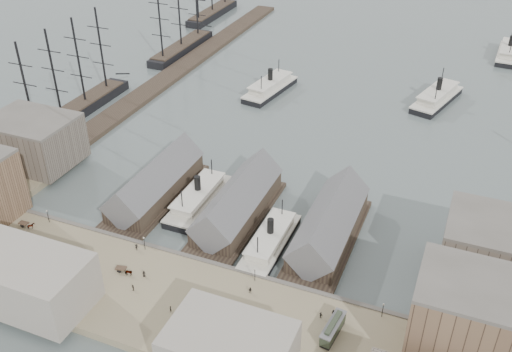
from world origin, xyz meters
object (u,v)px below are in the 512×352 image
at_px(tram, 333,329).
at_px(horse_cart_right, 214,331).
at_px(ferry_docked_west, 198,198).
at_px(horse_cart_center, 127,272).
at_px(horse_cart_left, 29,225).

distance_m(tram, horse_cart_right, 24.96).
relative_size(ferry_docked_west, tram, 2.91).
bearing_deg(horse_cart_center, horse_cart_right, -120.74).
bearing_deg(horse_cart_left, tram, -95.41).
height_order(ferry_docked_west, horse_cart_left, ferry_docked_west).
bearing_deg(horse_cart_left, horse_cart_right, -105.04).
bearing_deg(horse_cart_right, horse_cart_center, 50.77).
height_order(horse_cart_left, horse_cart_center, horse_cart_left).
xyz_separation_m(tram, horse_cart_center, (-50.46, -0.54, -0.86)).
bearing_deg(tram, horse_cart_center, -172.67).
height_order(tram, horse_cart_left, tram).
relative_size(ferry_docked_west, horse_cart_center, 5.54).
height_order(ferry_docked_west, horse_cart_right, ferry_docked_west).
xyz_separation_m(tram, horse_cart_right, (-23.20, -9.15, -0.89)).
bearing_deg(horse_cart_center, horse_cart_left, 67.37).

